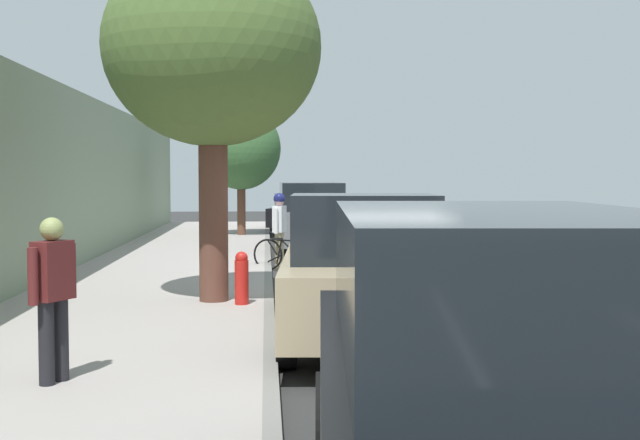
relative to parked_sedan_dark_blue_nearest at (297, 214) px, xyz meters
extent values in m
plane|color=#2D2D2D|center=(-0.59, 17.27, -0.75)|extent=(74.34, 74.34, 0.00)
cube|color=#A19893|center=(3.31, 17.27, -0.68)|extent=(4.20, 46.46, 0.14)
cube|color=gray|center=(1.13, 17.27, -0.68)|extent=(0.16, 46.46, 0.14)
cube|color=white|center=(-3.07, -4.87, -0.75)|extent=(0.14, 2.20, 0.01)
cube|color=white|center=(-3.07, -0.67, -0.75)|extent=(0.14, 2.20, 0.01)
cube|color=white|center=(-3.07, 3.53, -0.75)|extent=(0.14, 2.20, 0.01)
cube|color=white|center=(-3.07, 7.73, -0.75)|extent=(0.14, 2.20, 0.01)
cube|color=white|center=(-3.07, 11.93, -0.75)|extent=(0.14, 2.20, 0.01)
cube|color=white|center=(-3.07, 16.13, -0.75)|extent=(0.14, 2.20, 0.01)
cube|color=white|center=(-3.07, 20.33, -0.75)|extent=(0.14, 2.20, 0.01)
cube|color=white|center=(-0.34, 17.27, -0.75)|extent=(0.12, 46.46, 0.01)
cube|color=navy|center=(0.00, 0.00, -0.15)|extent=(2.03, 4.50, 0.64)
cube|color=black|center=(0.00, 0.00, 0.47)|extent=(1.67, 2.19, 0.60)
cylinder|color=black|center=(0.72, 1.41, -0.42)|extent=(0.26, 0.67, 0.66)
cylinder|color=black|center=(-0.89, 1.31, -0.42)|extent=(0.26, 0.67, 0.66)
cylinder|color=black|center=(0.89, -1.31, -0.42)|extent=(0.26, 0.67, 0.66)
cylinder|color=black|center=(-0.72, -1.41, -0.42)|extent=(0.26, 0.67, 0.66)
cube|color=slate|center=(-0.09, 7.71, 0.03)|extent=(1.93, 4.71, 0.90)
cube|color=black|center=(-0.09, 7.71, 0.86)|extent=(1.69, 3.11, 0.76)
cylinder|color=black|center=(0.78, 9.17, -0.37)|extent=(0.23, 0.76, 0.76)
cylinder|color=black|center=(-0.97, 9.16, -0.37)|extent=(0.23, 0.76, 0.76)
cylinder|color=black|center=(0.80, 6.26, -0.37)|extent=(0.23, 0.76, 0.76)
cylinder|color=black|center=(-0.95, 6.24, -0.37)|extent=(0.23, 0.76, 0.76)
cube|color=tan|center=(-0.07, 19.96, 0.00)|extent=(2.30, 5.42, 0.80)
cube|color=black|center=(-0.01, 20.89, 0.80)|extent=(1.82, 1.61, 0.80)
cube|color=tan|center=(-0.15, 18.77, 0.46)|extent=(2.03, 2.77, 0.12)
cylinder|color=black|center=(0.94, 21.54, -0.35)|extent=(0.27, 0.81, 0.80)
cylinder|color=black|center=(-0.86, 21.66, -0.35)|extent=(0.27, 0.81, 0.80)
cylinder|color=black|center=(0.72, 18.26, -0.35)|extent=(0.27, 0.81, 0.80)
cylinder|color=black|center=(-1.08, 18.38, -0.35)|extent=(0.27, 0.81, 0.80)
cube|color=black|center=(-0.07, 26.41, 0.03)|extent=(2.21, 4.82, 0.90)
cube|color=black|center=(-0.07, 26.41, 0.86)|extent=(1.87, 3.20, 0.76)
cylinder|color=black|center=(0.71, 24.90, -0.37)|extent=(0.27, 0.77, 0.76)
cylinder|color=black|center=(-1.04, 25.01, -0.37)|extent=(0.27, 0.77, 0.76)
torus|color=black|center=(0.19, 12.36, -0.39)|extent=(0.68, 0.35, 0.73)
torus|color=black|center=(1.13, 11.91, -0.39)|extent=(0.68, 0.35, 0.73)
cylinder|color=black|center=(0.54, 12.19, -0.29)|extent=(0.60, 0.31, 0.54)
cylinder|color=black|center=(0.87, 12.04, -0.30)|extent=(0.14, 0.09, 0.50)
cylinder|color=black|center=(0.59, 12.17, -0.05)|extent=(0.67, 0.34, 0.05)
cylinder|color=black|center=(0.97, 11.99, -0.47)|extent=(0.34, 0.18, 0.20)
cylinder|color=black|center=(1.02, 11.96, -0.22)|extent=(0.25, 0.15, 0.35)
cylinder|color=black|center=(0.22, 12.34, -0.21)|extent=(0.12, 0.08, 0.36)
cube|color=black|center=(0.91, 12.01, -0.02)|extent=(0.26, 0.19, 0.05)
cylinder|color=black|center=(0.26, 12.33, 0.02)|extent=(0.22, 0.43, 0.03)
cylinder|color=#C6B284|center=(0.89, 11.78, -0.32)|extent=(0.15, 0.15, 0.87)
cylinder|color=#C6B284|center=(0.82, 11.59, -0.32)|extent=(0.15, 0.15, 0.87)
cube|color=white|center=(0.86, 11.69, 0.42)|extent=(0.34, 0.43, 0.61)
cylinder|color=white|center=(0.94, 11.93, 0.39)|extent=(0.10, 0.10, 0.58)
cylinder|color=white|center=(0.77, 11.44, 0.39)|extent=(0.10, 0.10, 0.58)
sphere|color=#AA817E|center=(0.86, 11.69, 0.85)|extent=(0.24, 0.24, 0.24)
sphere|color=navy|center=(0.86, 11.69, 0.90)|extent=(0.27, 0.27, 0.27)
cube|color=black|center=(1.05, 11.62, 0.44)|extent=(0.27, 0.34, 0.44)
cylinder|color=brown|center=(2.02, 2.32, 0.51)|extent=(0.29, 0.29, 2.24)
ellipsoid|color=#376032|center=(2.02, 2.32, 2.39)|extent=(2.74, 2.74, 2.86)
cylinder|color=brown|center=(2.02, 17.38, 0.96)|extent=(0.47, 0.47, 3.14)
ellipsoid|color=#4C6430|center=(2.02, 17.38, 3.49)|extent=(3.50, 3.50, 3.20)
cylinder|color=black|center=(3.20, 22.50, -0.20)|extent=(0.15, 0.15, 0.82)
cylinder|color=black|center=(3.30, 22.67, -0.20)|extent=(0.15, 0.15, 0.82)
cube|color=#591E1E|center=(3.25, 22.58, 0.50)|extent=(0.38, 0.44, 0.58)
cylinder|color=#591E1E|center=(3.12, 22.36, 0.47)|extent=(0.10, 0.10, 0.55)
cylinder|color=#591E1E|center=(3.37, 22.81, 0.47)|extent=(0.10, 0.10, 0.55)
sphere|color=#919C5A|center=(3.25, 22.58, 0.90)|extent=(0.23, 0.23, 0.23)
cylinder|color=red|center=(1.56, 17.78, -0.26)|extent=(0.22, 0.22, 0.70)
sphere|color=red|center=(1.56, 17.78, 0.13)|extent=(0.20, 0.20, 0.20)
camera|label=1|loc=(1.17, 30.64, 1.41)|focal=45.77mm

